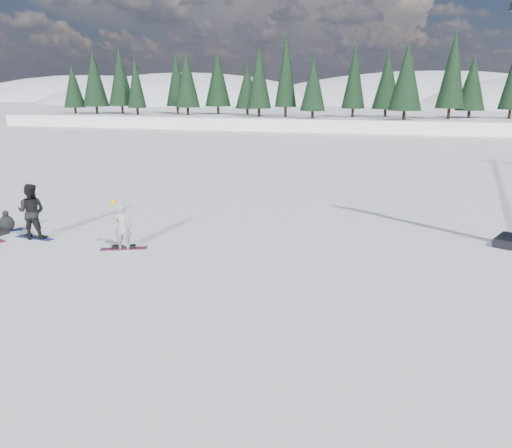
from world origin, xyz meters
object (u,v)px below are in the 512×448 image
at_px(snowboard_loose_a, 0,232).
at_px(snowboarder_woman, 122,226).
at_px(snowboarder_man, 31,211).
at_px(seated_rider, 6,224).

bearing_deg(snowboard_loose_a, snowboarder_woman, -47.61).
bearing_deg(snowboarder_man, seated_rider, -29.12).
xyz_separation_m(snowboarder_woman, snowboarder_man, (-3.68, 0.22, 0.19)).
xyz_separation_m(snowboarder_woman, seated_rider, (-5.23, 0.62, -0.48)).
height_order(snowboarder_man, seated_rider, snowboarder_man).
relative_size(snowboarder_woman, snowboarder_man, 0.86).
distance_m(snowboarder_woman, snowboard_loose_a, 5.55).
height_order(snowboarder_woman, snowboarder_man, snowboarder_man).
bearing_deg(snowboarder_woman, seated_rider, -21.49).
height_order(snowboarder_woman, snowboard_loose_a, snowboarder_woman).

